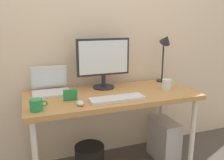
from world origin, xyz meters
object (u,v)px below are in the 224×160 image
(laptop, at_px, (51,86))
(monitor, at_px, (103,60))
(desk_lamp, at_px, (165,47))
(coffee_mug, at_px, (36,105))
(desk, at_px, (112,101))
(computer_tower, at_px, (164,140))
(mouse, at_px, (80,103))
(photo_frame, at_px, (70,95))
(keyboard, at_px, (117,99))
(glass_cup, at_px, (167,84))

(laptop, bearing_deg, monitor, -2.06)
(desk_lamp, xyz_separation_m, coffee_mug, (-1.27, -0.40, -0.32))
(desk_lamp, bearing_deg, laptop, 179.17)
(desk, bearing_deg, computer_tower, 0.56)
(laptop, bearing_deg, computer_tower, -11.02)
(desk, bearing_deg, laptop, 157.01)
(monitor, height_order, desk_lamp, desk_lamp)
(monitor, xyz_separation_m, computer_tower, (0.57, -0.19, -0.81))
(mouse, distance_m, photo_frame, 0.14)
(keyboard, height_order, computer_tower, keyboard)
(mouse, xyz_separation_m, glass_cup, (0.84, 0.14, 0.03))
(keyboard, height_order, mouse, mouse)
(photo_frame, bearing_deg, keyboard, -18.49)
(keyboard, bearing_deg, glass_cup, 13.60)
(keyboard, xyz_separation_m, coffee_mug, (-0.61, -0.02, 0.03))
(desk, xyz_separation_m, photo_frame, (-0.37, -0.07, 0.12))
(photo_frame, height_order, computer_tower, photo_frame)
(desk_lamp, height_order, glass_cup, desk_lamp)
(keyboard, relative_size, coffee_mug, 3.53)
(mouse, xyz_separation_m, coffee_mug, (-0.31, -0.01, 0.03))
(desk_lamp, distance_m, computer_tower, 0.93)
(desk, relative_size, monitor, 2.97)
(keyboard, bearing_deg, mouse, -177.60)
(glass_cup, height_order, computer_tower, glass_cup)
(monitor, bearing_deg, mouse, -128.78)
(keyboard, bearing_deg, desk, 82.13)
(desk, distance_m, coffee_mug, 0.68)
(desk, xyz_separation_m, coffee_mug, (-0.64, -0.20, 0.11))
(desk_lamp, distance_m, glass_cup, 0.41)
(keyboard, height_order, photo_frame, photo_frame)
(keyboard, distance_m, photo_frame, 0.37)
(computer_tower, bearing_deg, monitor, 161.76)
(keyboard, bearing_deg, monitor, 88.07)
(coffee_mug, relative_size, glass_cup, 1.04)
(mouse, bearing_deg, monitor, 51.22)
(desk, height_order, laptop, laptop)
(monitor, relative_size, glass_cup, 4.11)
(mouse, relative_size, computer_tower, 0.21)
(monitor, xyz_separation_m, desk_lamp, (0.65, 0.00, 0.10))
(desk, distance_m, monitor, 0.38)
(monitor, height_order, glass_cup, monitor)
(coffee_mug, bearing_deg, photo_frame, 27.18)
(desk_lamp, height_order, coffee_mug, desk_lamp)
(glass_cup, bearing_deg, desk_lamp, 64.08)
(desk_lamp, bearing_deg, coffee_mug, -162.69)
(laptop, xyz_separation_m, keyboard, (0.47, -0.39, -0.05))
(photo_frame, bearing_deg, desk_lamp, 14.53)
(laptop, distance_m, mouse, 0.44)
(laptop, bearing_deg, keyboard, -40.08)
(desk_lamp, relative_size, photo_frame, 4.53)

